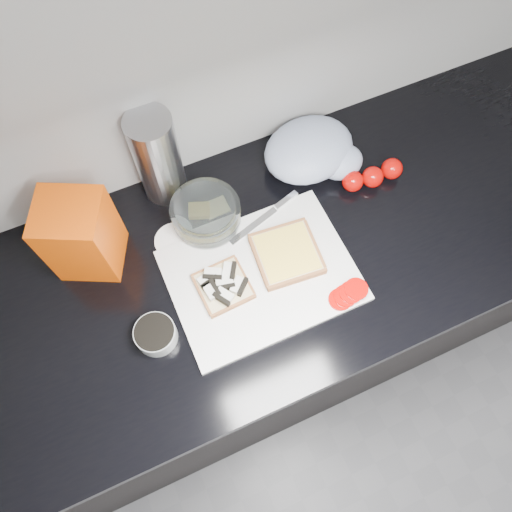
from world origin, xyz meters
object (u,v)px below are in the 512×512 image
(steel_canister, at_px, (158,158))
(bread_bag, at_px, (81,236))
(cutting_board, at_px, (262,276))
(glass_bowl, at_px, (206,215))

(steel_canister, bearing_deg, bread_bag, -152.84)
(cutting_board, xyz_separation_m, glass_bowl, (-0.06, 0.18, 0.03))
(glass_bowl, bearing_deg, steel_canister, 113.78)
(cutting_board, xyz_separation_m, steel_canister, (-0.11, 0.31, 0.12))
(cutting_board, height_order, bread_bag, bread_bag)
(cutting_board, height_order, steel_canister, steel_canister)
(glass_bowl, relative_size, bread_bag, 0.77)
(cutting_board, height_order, glass_bowl, glass_bowl)
(glass_bowl, xyz_separation_m, steel_canister, (-0.06, 0.13, 0.09))
(glass_bowl, bearing_deg, cutting_board, -72.07)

